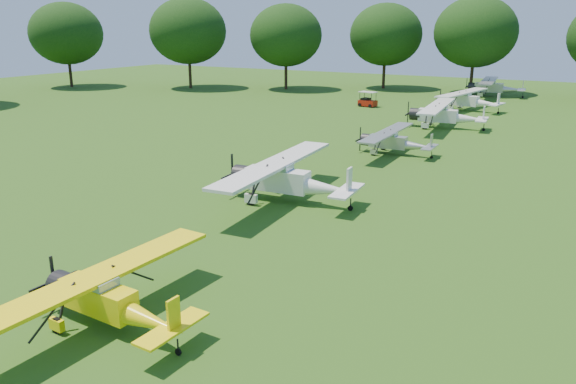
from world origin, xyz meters
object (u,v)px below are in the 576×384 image
(aircraft_5, at_px, (444,114))
(aircraft_7, at_px, (493,86))
(aircraft_6, at_px, (468,99))
(aircraft_3, at_px, (287,177))
(aircraft_2, at_px, (107,297))
(golf_cart, at_px, (367,102))
(aircraft_4, at_px, (394,140))

(aircraft_5, relative_size, aircraft_7, 0.97)
(aircraft_6, bearing_deg, aircraft_5, -77.93)
(aircraft_3, bearing_deg, aircraft_6, 84.20)
(aircraft_2, xyz_separation_m, aircraft_5, (0.16, 40.71, 0.25))
(aircraft_2, xyz_separation_m, aircraft_6, (-0.29, 52.77, 0.22))
(aircraft_6, relative_size, golf_cart, 5.08)
(aircraft_4, height_order, aircraft_5, aircraft_5)
(aircraft_5, distance_m, golf_cart, 14.92)
(aircraft_4, height_order, golf_cart, aircraft_4)
(aircraft_3, relative_size, aircraft_7, 0.99)
(aircraft_5, bearing_deg, aircraft_7, 85.17)
(aircraft_6, xyz_separation_m, aircraft_7, (0.24, 14.40, 0.08))
(aircraft_2, relative_size, aircraft_4, 1.02)
(aircraft_5, xyz_separation_m, aircraft_6, (-0.45, 12.07, -0.04))
(aircraft_3, distance_m, aircraft_5, 26.55)
(aircraft_4, bearing_deg, aircraft_2, -90.31)
(aircraft_5, distance_m, aircraft_7, 26.47)
(aircraft_6, relative_size, aircraft_7, 0.94)
(aircraft_6, distance_m, golf_cart, 11.10)
(aircraft_5, distance_m, aircraft_6, 12.08)
(aircraft_4, relative_size, aircraft_7, 0.76)
(aircraft_3, xyz_separation_m, aircraft_6, (1.27, 38.56, -0.06))
(aircraft_2, height_order, aircraft_7, aircraft_7)
(aircraft_7, bearing_deg, golf_cart, -129.23)
(aircraft_2, relative_size, aircraft_3, 0.79)
(aircraft_3, xyz_separation_m, aircraft_7, (1.51, 52.96, 0.02))
(aircraft_4, xyz_separation_m, aircraft_7, (0.24, 39.13, 0.32))
(aircraft_2, distance_m, aircraft_6, 52.77)
(aircraft_6, bearing_deg, aircraft_2, -79.74)
(aircraft_5, height_order, aircraft_7, aircraft_7)
(aircraft_3, relative_size, golf_cart, 5.32)
(aircraft_7, bearing_deg, aircraft_2, -95.70)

